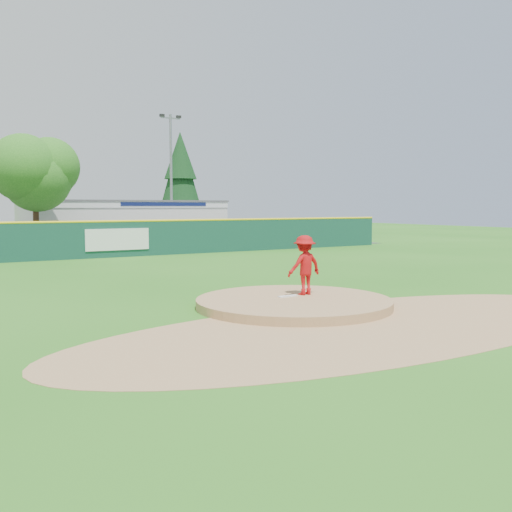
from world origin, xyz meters
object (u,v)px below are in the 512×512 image
deciduous_tree (35,179)px  light_pole_right (171,172)px  pool_building_grp (122,221)px  pitcher (304,265)px  van (62,239)px  conifer_tree (181,177)px

deciduous_tree → light_pole_right: size_ratio=0.74×
pool_building_grp → light_pole_right: 5.75m
deciduous_tree → pool_building_grp: bearing=41.2°
pitcher → light_pole_right: 30.12m
pitcher → pool_building_grp: bearing=-102.4°
van → deciduous_tree: bearing=85.7°
pool_building_grp → deciduous_tree: (-8.00, -6.99, 2.89)m
van → conifer_tree: size_ratio=0.54×
pitcher → light_pole_right: (8.33, 28.60, 4.42)m
conifer_tree → light_pole_right: size_ratio=0.95×
pitcher → conifer_tree: size_ratio=0.18×
pool_building_grp → light_pole_right: light_pole_right is taller
pitcher → van: bearing=-89.8°
pool_building_grp → conifer_tree: size_ratio=1.60×
conifer_tree → light_pole_right: light_pole_right is taller
pool_building_grp → deciduous_tree: bearing=-138.8°
pitcher → deciduous_tree: (-2.67, 24.60, 3.43)m
pool_building_grp → conifer_tree: bearing=29.8°
pitcher → deciduous_tree: deciduous_tree is taller
pool_building_grp → conifer_tree: (7.00, 4.01, 3.88)m
pitcher → pool_building_grp: size_ratio=0.11×
conifer_tree → deciduous_tree: bearing=-143.7°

